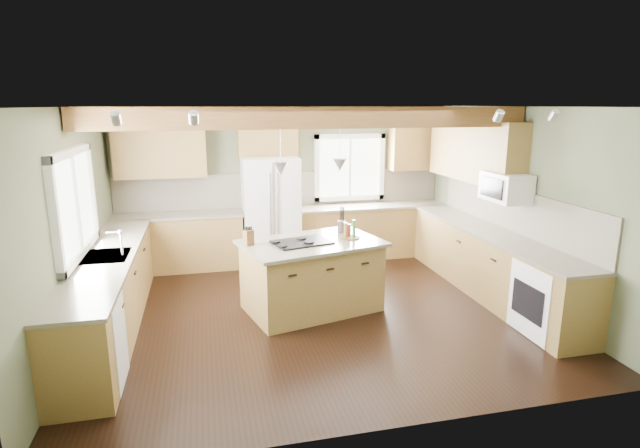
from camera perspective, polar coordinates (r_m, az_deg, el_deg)
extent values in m
plane|color=black|center=(6.60, -0.34, -9.94)|extent=(5.60, 5.60, 0.00)
plane|color=silver|center=(6.05, -0.38, 13.26)|extent=(5.60, 5.60, 0.00)
plane|color=#4E543C|center=(8.61, -4.07, 4.62)|extent=(5.60, 0.00, 5.60)
plane|color=#4E543C|center=(6.22, -26.38, -0.23)|extent=(0.00, 5.00, 5.00)
plane|color=#4E543C|center=(7.33, 21.52, 2.14)|extent=(0.00, 5.00, 5.00)
cube|color=#513417|center=(6.15, -0.59, 12.05)|extent=(5.55, 0.26, 0.26)
cube|color=#513417|center=(8.41, -4.10, 12.89)|extent=(5.55, 0.20, 0.10)
cube|color=brown|center=(8.61, -4.04, 4.01)|extent=(5.58, 0.03, 0.58)
cube|color=brown|center=(7.38, 21.14, 1.53)|extent=(0.03, 3.70, 0.58)
cube|color=brown|center=(8.40, -15.77, -2.09)|extent=(2.02, 0.60, 0.88)
cube|color=#4C4538|center=(8.30, -15.98, 0.97)|extent=(2.06, 0.64, 0.04)
cube|color=brown|center=(8.86, 5.90, -0.85)|extent=(2.62, 0.60, 0.88)
cube|color=#4C4538|center=(8.76, 5.97, 2.07)|extent=(2.66, 0.64, 0.04)
cube|color=brown|center=(6.45, -22.87, -7.43)|extent=(0.60, 3.70, 0.88)
cube|color=#4C4538|center=(6.31, -23.25, -3.51)|extent=(0.64, 3.74, 0.04)
cube|color=brown|center=(7.42, 18.81, -4.38)|extent=(0.60, 3.70, 0.88)
cube|color=#4C4538|center=(7.29, 19.08, -0.94)|extent=(0.64, 3.74, 0.04)
cube|color=brown|center=(8.28, -17.81, 8.19)|extent=(1.40, 0.35, 0.90)
cube|color=brown|center=(8.31, -6.04, 10.15)|extent=(0.96, 0.35, 0.70)
cube|color=brown|center=(7.90, 17.18, 8.01)|extent=(0.35, 2.20, 0.90)
cube|color=brown|center=(9.02, 10.80, 8.98)|extent=(0.90, 0.35, 0.90)
cube|color=white|center=(6.22, -26.34, 2.13)|extent=(0.04, 1.60, 1.05)
cube|color=white|center=(8.81, 3.37, 6.47)|extent=(1.10, 0.04, 1.00)
cube|color=#262628|center=(6.30, -23.25, -3.47)|extent=(0.50, 0.65, 0.03)
cylinder|color=#B2B2B7|center=(6.23, -21.75, -2.12)|extent=(0.02, 0.02, 0.28)
cube|color=white|center=(5.27, -25.03, -12.47)|extent=(0.60, 0.60, 0.84)
cube|color=white|center=(6.42, 24.85, -7.82)|extent=(0.60, 0.72, 0.84)
cube|color=white|center=(7.13, 20.45, 3.97)|extent=(0.40, 0.70, 0.38)
cone|color=#B2B2B7|center=(6.02, -4.50, 6.34)|extent=(0.18, 0.18, 0.16)
cone|color=#B2B2B7|center=(6.38, 2.28, 6.78)|extent=(0.18, 0.18, 0.16)
cube|color=white|center=(8.27, -5.65, 1.40)|extent=(0.90, 0.74, 1.80)
cube|color=brown|center=(6.52, -0.96, -6.09)|extent=(1.82, 1.36, 0.88)
cube|color=#4C4538|center=(6.38, -0.97, -2.19)|extent=(1.95, 1.49, 0.04)
cube|color=black|center=(6.31, -2.08, -2.08)|extent=(0.80, 0.63, 0.02)
cube|color=brown|center=(6.26, -8.17, -1.55)|extent=(0.14, 0.14, 0.19)
cylinder|color=#433A35|center=(6.82, 2.52, -0.30)|extent=(0.13, 0.13, 0.16)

